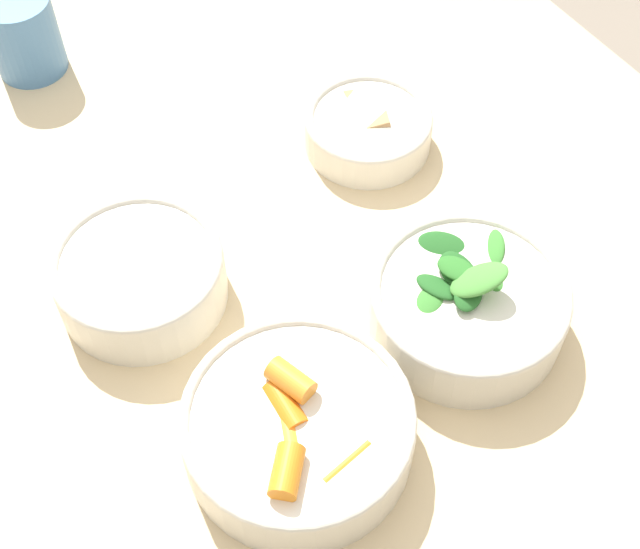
{
  "coord_description": "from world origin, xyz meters",
  "views": [
    {
      "loc": [
        -0.52,
        0.25,
        1.48
      ],
      "look_at": [
        -0.09,
        -0.01,
        0.78
      ],
      "focal_mm": 50.0,
      "sensor_mm": 36.0,
      "label": 1
    }
  ],
  "objects_px": {
    "bowl_cookies": "(368,128)",
    "bowl_greens": "(467,303)",
    "bowl_carrots": "(298,429)",
    "cup": "(24,35)",
    "bowl_beans_hotdog": "(140,278)"
  },
  "relations": [
    {
      "from": "bowl_cookies",
      "to": "cup",
      "type": "relative_size",
      "value": 1.46
    },
    {
      "from": "bowl_carrots",
      "to": "cup",
      "type": "height_order",
      "value": "cup"
    },
    {
      "from": "bowl_carrots",
      "to": "bowl_greens",
      "type": "distance_m",
      "value": 0.2
    },
    {
      "from": "bowl_carrots",
      "to": "bowl_cookies",
      "type": "bearing_deg",
      "value": -42.61
    },
    {
      "from": "bowl_greens",
      "to": "bowl_cookies",
      "type": "xyz_separation_m",
      "value": [
        0.25,
        -0.05,
        -0.01
      ]
    },
    {
      "from": "bowl_beans_hotdog",
      "to": "bowl_cookies",
      "type": "height_order",
      "value": "bowl_beans_hotdog"
    },
    {
      "from": "cup",
      "to": "bowl_beans_hotdog",
      "type": "bearing_deg",
      "value": 175.69
    },
    {
      "from": "bowl_cookies",
      "to": "bowl_greens",
      "type": "bearing_deg",
      "value": 167.88
    },
    {
      "from": "bowl_beans_hotdog",
      "to": "cup",
      "type": "distance_m",
      "value": 0.38
    },
    {
      "from": "cup",
      "to": "bowl_greens",
      "type": "bearing_deg",
      "value": -158.86
    },
    {
      "from": "bowl_greens",
      "to": "bowl_beans_hotdog",
      "type": "height_order",
      "value": "bowl_greens"
    },
    {
      "from": "bowl_carrots",
      "to": "bowl_beans_hotdog",
      "type": "relative_size",
      "value": 1.22
    },
    {
      "from": "bowl_greens",
      "to": "cup",
      "type": "height_order",
      "value": "cup"
    },
    {
      "from": "bowl_carrots",
      "to": "bowl_beans_hotdog",
      "type": "height_order",
      "value": "bowl_carrots"
    },
    {
      "from": "bowl_carrots",
      "to": "bowl_beans_hotdog",
      "type": "distance_m",
      "value": 0.22
    }
  ]
}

